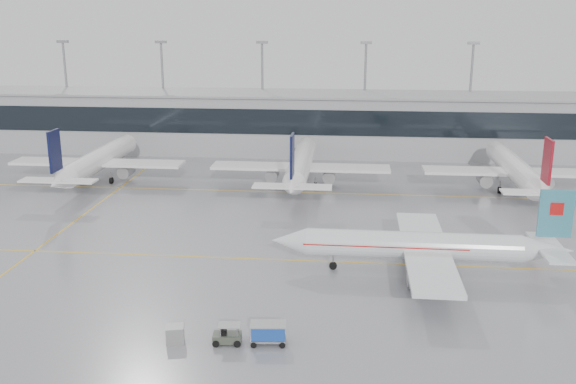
# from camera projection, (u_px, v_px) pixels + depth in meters

# --- Properties ---
(ground) EXTENTS (320.00, 320.00, 0.00)m
(ground) POSITION_uv_depth(u_px,v_px,m) (278.00, 260.00, 75.61)
(ground) COLOR gray
(ground) RESTS_ON ground
(taxi_line_main) EXTENTS (120.00, 0.25, 0.01)m
(taxi_line_main) POSITION_uv_depth(u_px,v_px,m) (278.00, 260.00, 75.60)
(taxi_line_main) COLOR gold
(taxi_line_main) RESTS_ON ground
(taxi_line_north) EXTENTS (120.00, 0.25, 0.01)m
(taxi_line_north) POSITION_uv_depth(u_px,v_px,m) (299.00, 192.00, 104.39)
(taxi_line_north) COLOR gold
(taxi_line_north) RESTS_ON ground
(taxi_line_cross) EXTENTS (0.25, 60.00, 0.01)m
(taxi_line_cross) POSITION_uv_depth(u_px,v_px,m) (84.00, 214.00, 92.79)
(taxi_line_cross) COLOR gold
(taxi_line_cross) RESTS_ON ground
(terminal) EXTENTS (180.00, 15.00, 12.00)m
(terminal) POSITION_uv_depth(u_px,v_px,m) (311.00, 124.00, 133.49)
(terminal) COLOR #959699
(terminal) RESTS_ON ground
(terminal_glass) EXTENTS (180.00, 0.20, 5.00)m
(terminal_glass) POSITION_uv_depth(u_px,v_px,m) (309.00, 123.00, 125.85)
(terminal_glass) COLOR black
(terminal_glass) RESTS_ON ground
(terminal_roof) EXTENTS (182.00, 16.00, 0.40)m
(terminal_roof) POSITION_uv_depth(u_px,v_px,m) (311.00, 94.00, 131.84)
(terminal_roof) COLOR gray
(terminal_roof) RESTS_ON ground
(light_masts) EXTENTS (156.40, 1.00, 22.60)m
(light_masts) POSITION_uv_depth(u_px,v_px,m) (313.00, 85.00, 137.29)
(light_masts) COLOR gray
(light_masts) RESTS_ON ground
(air_canada_jet) EXTENTS (33.04, 25.41, 10.03)m
(air_canada_jet) POSITION_uv_depth(u_px,v_px,m) (424.00, 247.00, 70.88)
(air_canada_jet) COLOR silver
(air_canada_jet) RESTS_ON ground
(parked_jet_b) EXTENTS (29.64, 36.96, 11.72)m
(parked_jet_b) POSITION_uv_depth(u_px,v_px,m) (98.00, 161.00, 110.20)
(parked_jet_b) COLOR white
(parked_jet_b) RESTS_ON ground
(parked_jet_c) EXTENTS (29.64, 36.96, 11.72)m
(parked_jet_c) POSITION_uv_depth(u_px,v_px,m) (301.00, 165.00, 106.94)
(parked_jet_c) COLOR white
(parked_jet_c) RESTS_ON ground
(parked_jet_d) EXTENTS (29.64, 36.96, 11.72)m
(parked_jet_d) POSITION_uv_depth(u_px,v_px,m) (516.00, 170.00, 103.67)
(parked_jet_d) COLOR white
(parked_jet_d) RESTS_ON ground
(baggage_tug) EXTENTS (3.78, 1.76, 1.81)m
(baggage_tug) POSITION_uv_depth(u_px,v_px,m) (227.00, 337.00, 56.17)
(baggage_tug) COLOR #3B4236
(baggage_tug) RESTS_ON ground
(baggage_cart) EXTENTS (3.27, 2.02, 1.93)m
(baggage_cart) POSITION_uv_depth(u_px,v_px,m) (268.00, 332.00, 56.01)
(baggage_cart) COLOR gray
(baggage_cart) RESTS_ON ground
(gse_unit) EXTENTS (1.86, 1.78, 1.56)m
(gse_unit) POSITION_uv_depth(u_px,v_px,m) (175.00, 334.00, 56.33)
(gse_unit) COLOR gray
(gse_unit) RESTS_ON ground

